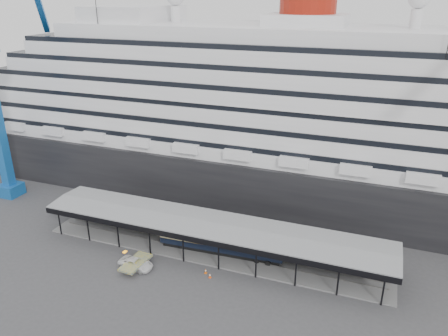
{
  "coord_description": "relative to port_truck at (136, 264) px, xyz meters",
  "views": [
    {
      "loc": [
        22.84,
        -50.2,
        38.62
      ],
      "look_at": [
        1.1,
        8.0,
        13.39
      ],
      "focal_mm": 35.0,
      "sensor_mm": 36.0,
      "label": 1
    }
  ],
  "objects": [
    {
      "name": "platform_canopy",
      "position": [
        8.85,
        8.17,
        1.62
      ],
      "size": [
        56.0,
        9.18,
        5.3
      ],
      "color": "slate",
      "rests_on": "ground"
    },
    {
      "name": "ground",
      "position": [
        8.85,
        3.17,
        -0.74
      ],
      "size": [
        200.0,
        200.0,
        0.0
      ],
      "primitive_type": "plane",
      "color": "#3A3A3D",
      "rests_on": "ground"
    },
    {
      "name": "port_truck",
      "position": [
        0.0,
        0.0,
        0.0
      ],
      "size": [
        5.51,
        2.85,
        1.49
      ],
      "primitive_type": "imported",
      "rotation": [
        0.0,
        0.0,
        1.5
      ],
      "color": "silver",
      "rests_on": "ground"
    },
    {
      "name": "cruise_ship",
      "position": [
        8.9,
        35.17,
        17.61
      ],
      "size": [
        130.0,
        30.0,
        43.9
      ],
      "color": "black",
      "rests_on": "ground"
    },
    {
      "name": "traffic_cone_right",
      "position": [
        10.34,
        2.39,
        -0.36
      ],
      "size": [
        0.42,
        0.42,
        0.76
      ],
      "rotation": [
        0.0,
        0.0,
        0.06
      ],
      "color": "#DA580C",
      "rests_on": "ground"
    },
    {
      "name": "traffic_cone_mid",
      "position": [
        11.33,
        1.63,
        -0.38
      ],
      "size": [
        0.39,
        0.39,
        0.73
      ],
      "rotation": [
        0.0,
        0.0,
        -0.04
      ],
      "color": "#FB500D",
      "rests_on": "ground"
    },
    {
      "name": "pullman_carriage",
      "position": [
        10.57,
        8.17,
        1.66
      ],
      "size": [
        20.03,
        3.59,
        19.56
      ],
      "rotation": [
        0.0,
        0.0,
        0.05
      ],
      "color": "black",
      "rests_on": "ground"
    },
    {
      "name": "traffic_cone_left",
      "position": [
        1.28,
        1.52,
        -0.35
      ],
      "size": [
        0.51,
        0.51,
        0.8
      ],
      "rotation": [
        0.0,
        0.0,
        0.3
      ],
      "color": "#DC540C",
      "rests_on": "ground"
    }
  ]
}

